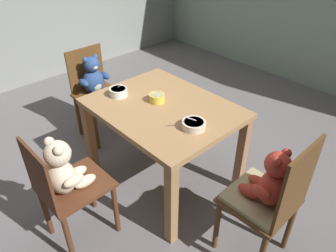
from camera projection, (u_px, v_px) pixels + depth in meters
The scene contains 8 objects.
ground_plane at pixel (164, 180), 2.76m from camera, with size 5.20×5.20×0.04m.
dining_table at pixel (163, 118), 2.40m from camera, with size 1.07×0.84×0.71m.
teddy_chair_near_right at pixel (269, 191), 1.84m from camera, with size 0.39×0.40×0.95m.
teddy_chair_near_front at pixel (64, 177), 1.95m from camera, with size 0.38×0.42×0.85m.
teddy_chair_near_left at pixel (95, 84), 3.00m from camera, with size 0.38×0.40×0.86m.
porridge_bowl_yellow_center at pixel (157, 98), 2.38m from camera, with size 0.12×0.12×0.06m.
porridge_bowl_white_near_left at pixel (118, 92), 2.46m from camera, with size 0.15×0.14×0.13m.
porridge_bowl_cream_near_right at pixel (194, 125), 2.09m from camera, with size 0.16×0.17×0.13m.
Camera 1 is at (1.51, -1.35, 1.91)m, focal length 34.28 mm.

